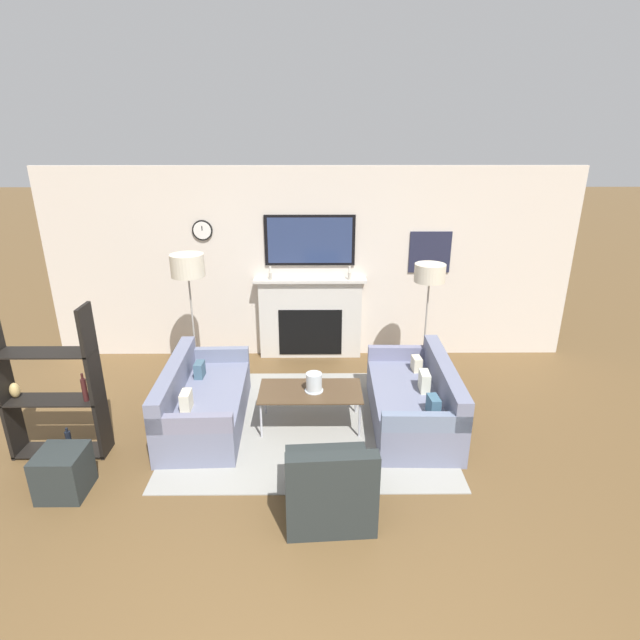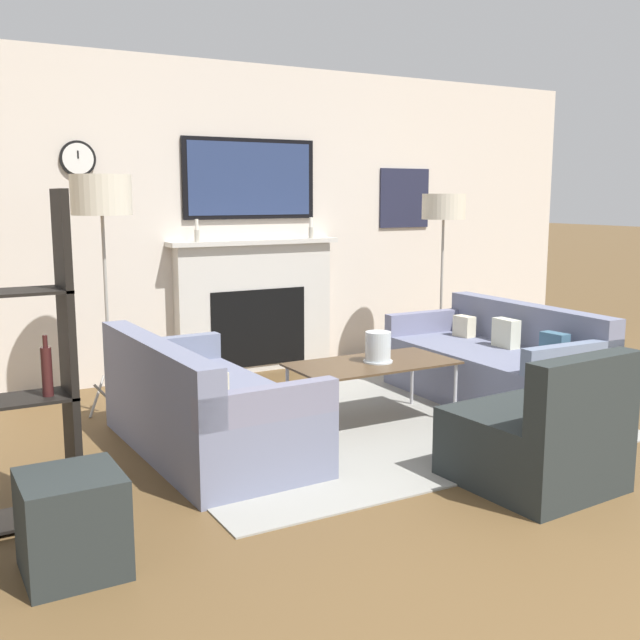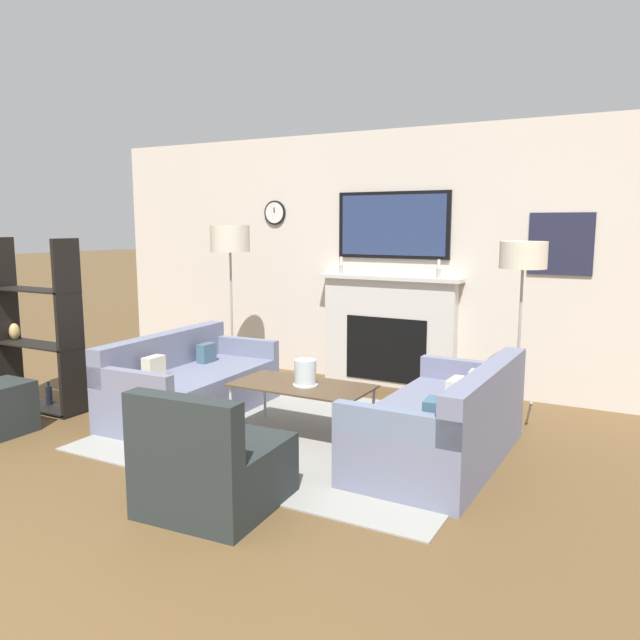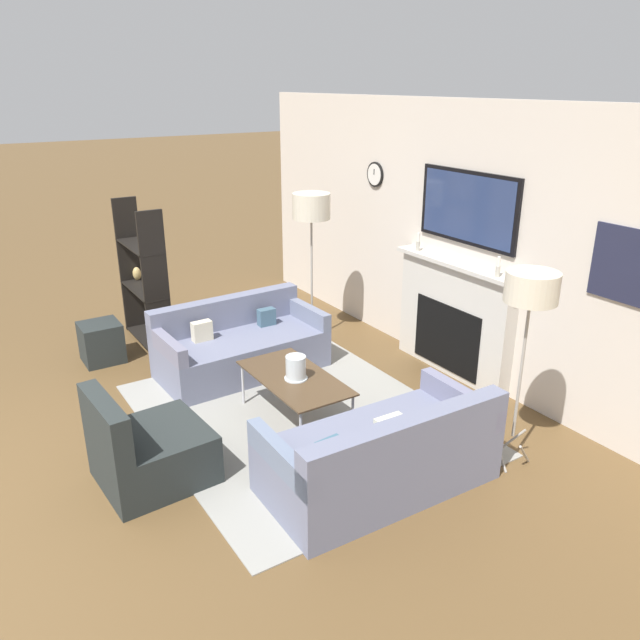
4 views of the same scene
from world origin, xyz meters
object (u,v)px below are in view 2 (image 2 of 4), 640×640
at_px(hurricane_candle, 378,349).
at_px(floor_lamp_left, 101,198).
at_px(coffee_table, 372,366).
at_px(floor_lamp_right, 444,210).
at_px(couch_left, 203,410).
at_px(armchair, 538,441).
at_px(ottoman, 72,523).
at_px(couch_right, 496,366).

relative_size(hurricane_candle, floor_lamp_left, 0.12).
bearing_deg(floor_lamp_left, coffee_table, -36.36).
bearing_deg(floor_lamp_right, hurricane_candle, -141.99).
xyz_separation_m(couch_left, hurricane_candle, (1.25, -0.06, 0.27)).
bearing_deg(floor_lamp_left, armchair, -55.89).
relative_size(armchair, ottoman, 1.93).
xyz_separation_m(armchair, floor_lamp_right, (1.31, 2.49, 1.19)).
distance_m(coffee_table, floor_lamp_right, 2.12).
height_order(hurricane_candle, floor_lamp_right, floor_lamp_right).
bearing_deg(floor_lamp_right, coffee_table, -142.93).
height_order(couch_right, armchair, armchair).
distance_m(hurricane_candle, ottoman, 2.54).
xyz_separation_m(armchair, coffee_table, (-0.17, 1.38, 0.16)).
height_order(floor_lamp_left, floor_lamp_right, floor_lamp_left).
distance_m(couch_left, coffee_table, 1.22).
distance_m(couch_left, floor_lamp_right, 3.13).
height_order(armchair, floor_lamp_right, floor_lamp_right).
xyz_separation_m(coffee_table, floor_lamp_right, (1.48, 1.12, 1.03)).
xyz_separation_m(coffee_table, ottoman, (-2.23, -1.11, -0.20)).
bearing_deg(ottoman, coffee_table, 26.45).
distance_m(couch_right, armchair, 1.74).
bearing_deg(couch_left, ottoman, -131.25).
xyz_separation_m(armchair, floor_lamp_left, (-1.69, 2.49, 1.30)).
relative_size(couch_right, hurricane_candle, 8.12).
relative_size(couch_right, floor_lamp_right, 1.08).
height_order(armchair, floor_lamp_left, floor_lamp_left).
relative_size(couch_left, armchair, 2.06).
xyz_separation_m(couch_left, coffee_table, (1.21, -0.05, 0.15)).
distance_m(couch_right, ottoman, 3.60).
height_order(coffee_table, ottoman, coffee_table).
height_order(couch_right, coffee_table, couch_right).
xyz_separation_m(couch_right, coffee_table, (-1.18, -0.05, 0.14)).
xyz_separation_m(hurricane_candle, floor_lamp_right, (1.44, 1.13, 0.91)).
bearing_deg(floor_lamp_left, hurricane_candle, -35.85).
height_order(couch_left, ottoman, couch_left).
relative_size(floor_lamp_left, floor_lamp_right, 1.08).
distance_m(couch_right, hurricane_candle, 1.17).
bearing_deg(couch_left, hurricane_candle, -2.57).
xyz_separation_m(floor_lamp_right, ottoman, (-3.71, -2.23, -1.23)).
height_order(floor_lamp_left, ottoman, floor_lamp_left).
distance_m(couch_right, coffee_table, 1.19).
xyz_separation_m(couch_right, floor_lamp_left, (-2.69, 1.07, 1.28)).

